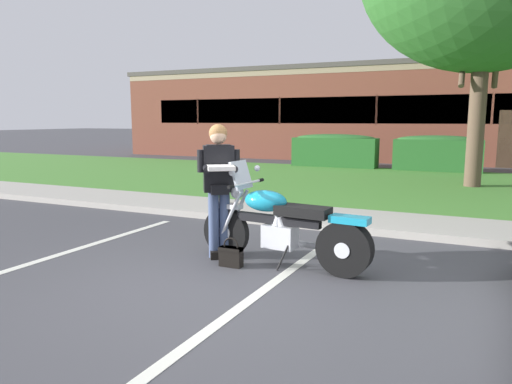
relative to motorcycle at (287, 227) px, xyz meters
name	(u,v)px	position (x,y,z in m)	size (l,w,h in m)	color
ground_plane	(221,284)	(-0.42, -0.89, -0.49)	(140.00, 140.00, 0.00)	#424247
curb_strip	(307,224)	(-0.42, 2.03, -0.43)	(60.00, 0.20, 0.12)	#ADA89E
concrete_walk	(322,216)	(-0.42, 2.88, -0.45)	(60.00, 1.50, 0.08)	#ADA89E
grass_lawn	(373,184)	(-0.42, 7.74, -0.46)	(60.00, 8.20, 0.06)	#478433
stall_stripe_0	(65,253)	(-2.90, -0.69, -0.49)	(0.12, 4.40, 0.01)	silver
stall_stripe_1	(271,285)	(0.07, -0.69, -0.49)	(0.12, 4.40, 0.01)	silver
motorcycle	(287,227)	(0.00, 0.00, 0.00)	(2.24, 0.82, 1.26)	black
rider_person	(219,180)	(-0.92, -0.01, 0.52)	(0.61, 0.67, 1.70)	black
handbag	(231,255)	(-0.61, -0.29, -0.34)	(0.28, 0.13, 0.36)	black
hedge_left	(335,150)	(-2.58, 11.75, 0.16)	(3.05, 0.90, 1.24)	#286028
hedge_center_left	(438,153)	(0.95, 11.75, 0.16)	(2.81, 0.90, 1.24)	#286028
brick_building	(393,113)	(-1.59, 18.57, 1.57)	(24.87, 8.68, 4.11)	brown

